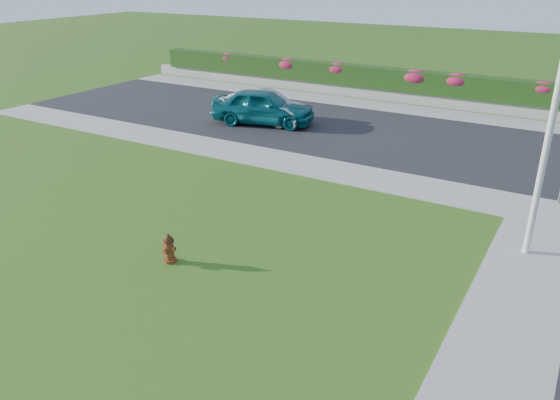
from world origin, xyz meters
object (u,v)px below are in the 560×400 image
Objects in this scene: sedan_silver at (264,106)px; utility_pole at (546,150)px; fire_hydrant at (169,249)px; sedan_teal at (263,107)px.

utility_pole reaches higher than sedan_silver.
fire_hydrant is 12.77m from sedan_teal.
utility_pole is at bearing 36.59° from fire_hydrant.
fire_hydrant is 13.16m from sedan_silver.
fire_hydrant is at bearing -146.84° from utility_pole.
utility_pole is at bearing -134.63° from sedan_teal.
sedan_teal is (-4.72, 11.85, 0.47)m from fire_hydrant.
sedan_teal reaches higher than fire_hydrant.
fire_hydrant is at bearing -156.53° from sedan_silver.
sedan_teal is at bearing 115.15° from fire_hydrant.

